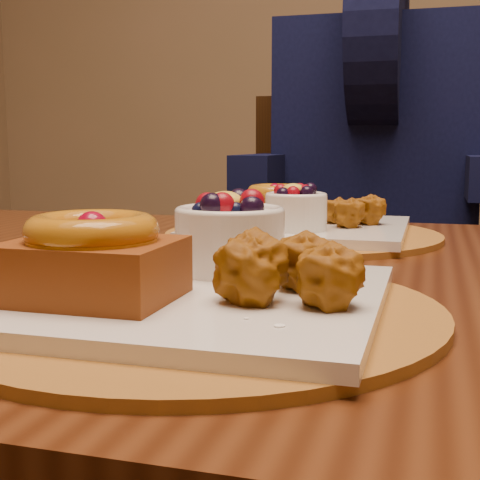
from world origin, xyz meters
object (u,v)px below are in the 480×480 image
chair_far (334,284)px  diner (378,113)px  place_setting_far (300,223)px  place_setting_near (191,279)px  dining_table (263,335)px

chair_far → diner: size_ratio=1.13×
chair_far → diner: 0.41m
place_setting_far → diner: bearing=85.8°
chair_far → diner: bearing=17.7°
place_setting_near → place_setting_far: place_setting_near is taller
place_setting_near → chair_far: chair_far is taller
chair_far → diner: diner is taller
place_setting_far → diner: diner is taller
place_setting_far → chair_far: (-0.04, 0.64, -0.22)m
place_setting_near → chair_far: 1.09m
dining_table → chair_far: 0.86m
chair_far → place_setting_far: bearing=-80.9°
dining_table → place_setting_near: (-0.00, -0.21, 0.10)m
diner → dining_table: bearing=-68.5°
diner → chair_far: bearing=-143.4°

